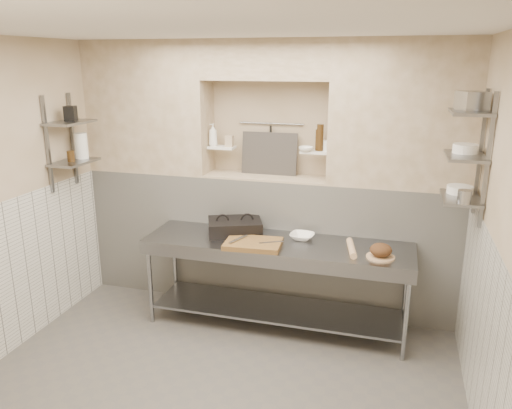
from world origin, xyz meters
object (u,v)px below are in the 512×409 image
(prep_table, at_px, (276,267))
(mixing_bowl, at_px, (302,236))
(cutting_board, at_px, (253,244))
(jug_left, at_px, (81,146))
(rolling_pin, at_px, (352,248))
(bread_loaf, at_px, (381,250))
(bottle_soap, at_px, (213,135))
(panini_press, at_px, (235,227))
(bowl_alcove, at_px, (306,149))

(prep_table, xyz_separation_m, mixing_bowl, (0.22, 0.16, 0.29))
(cutting_board, relative_size, mixing_bowl, 2.23)
(mixing_bowl, height_order, jug_left, jug_left)
(rolling_pin, bearing_deg, bread_loaf, -17.48)
(mixing_bowl, relative_size, bread_loaf, 1.21)
(rolling_pin, bearing_deg, prep_table, 176.90)
(bread_loaf, xyz_separation_m, bottle_soap, (-1.82, 0.67, 0.86))
(panini_press, relative_size, bottle_soap, 2.65)
(bread_loaf, distance_m, bottle_soap, 2.13)
(mixing_bowl, relative_size, rolling_pin, 0.58)
(mixing_bowl, distance_m, bread_loaf, 0.81)
(panini_press, bearing_deg, mixing_bowl, -20.41)
(panini_press, distance_m, bottle_soap, 1.03)
(panini_press, distance_m, jug_left, 1.80)
(prep_table, bearing_deg, panini_press, 164.09)
(mixing_bowl, height_order, bread_loaf, bread_loaf)
(rolling_pin, distance_m, jug_left, 2.93)
(prep_table, distance_m, cutting_board, 0.38)
(prep_table, distance_m, bottle_soap, 1.56)
(panini_press, bearing_deg, jug_left, 162.10)
(bowl_alcove, bearing_deg, cutting_board, -118.02)
(panini_press, distance_m, bowl_alcove, 1.06)
(prep_table, xyz_separation_m, bread_loaf, (0.98, -0.12, 0.33))
(cutting_board, distance_m, bread_loaf, 1.17)
(rolling_pin, relative_size, bread_loaf, 2.08)
(prep_table, relative_size, rolling_pin, 6.37)
(rolling_pin, distance_m, bread_loaf, 0.28)
(bread_loaf, bearing_deg, cutting_board, -178.08)
(panini_press, bearing_deg, cutting_board, -68.77)
(mixing_bowl, xyz_separation_m, rolling_pin, (0.50, -0.19, 0.00))
(prep_table, xyz_separation_m, rolling_pin, (0.72, -0.04, 0.29))
(bowl_alcove, bearing_deg, bottle_soap, 177.71)
(bowl_alcove, xyz_separation_m, jug_left, (-2.26, -0.50, 0.01))
(mixing_bowl, xyz_separation_m, bread_loaf, (0.76, -0.28, 0.04))
(jug_left, bearing_deg, prep_table, -0.27)
(mixing_bowl, bearing_deg, prep_table, -144.63)
(bottle_soap, bearing_deg, panini_press, -48.24)
(mixing_bowl, bearing_deg, bowl_alcove, 98.20)
(mixing_bowl, bearing_deg, cutting_board, -142.18)
(rolling_pin, bearing_deg, panini_press, 171.73)
(bread_loaf, height_order, jug_left, jug_left)
(rolling_pin, height_order, bread_loaf, bread_loaf)
(prep_table, xyz_separation_m, cutting_board, (-0.19, -0.16, 0.28))
(cutting_board, bearing_deg, prep_table, 40.48)
(mixing_bowl, distance_m, bowl_alcove, 0.88)
(bottle_soap, xyz_separation_m, bowl_alcove, (1.01, -0.04, -0.10))
(prep_table, distance_m, mixing_bowl, 0.39)
(bread_loaf, bearing_deg, jug_left, 177.54)
(bottle_soap, bearing_deg, prep_table, -33.21)
(panini_press, bearing_deg, prep_table, -38.17)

